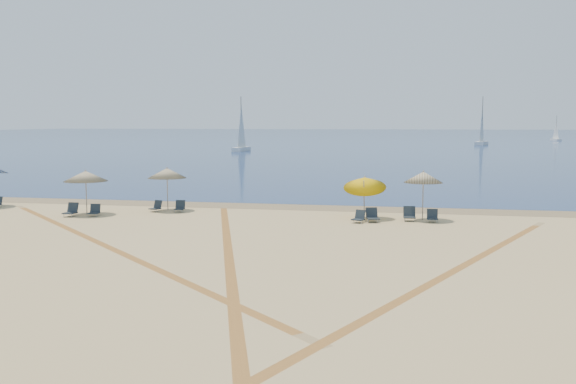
% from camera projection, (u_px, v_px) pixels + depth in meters
% --- Properties ---
extents(ground, '(160.00, 160.00, 0.00)m').
position_uv_depth(ground, '(111.00, 351.00, 13.78)').
color(ground, tan).
rests_on(ground, ground).
extents(ocean, '(500.00, 500.00, 0.00)m').
position_uv_depth(ocean, '(395.00, 136.00, 233.32)').
color(ocean, '#0C2151').
rests_on(ocean, ground).
extents(wet_sand, '(500.00, 500.00, 0.00)m').
position_uv_depth(wet_sand, '(301.00, 207.00, 37.20)').
color(wet_sand, olive).
rests_on(wet_sand, ground).
extents(umbrella_1, '(2.32, 2.32, 2.39)m').
position_uv_depth(umbrella_1, '(86.00, 176.00, 34.04)').
color(umbrella_1, gray).
rests_on(umbrella_1, ground).
extents(umbrella_2, '(2.15, 2.15, 2.42)m').
position_uv_depth(umbrella_2, '(167.00, 173.00, 35.56)').
color(umbrella_2, gray).
rests_on(umbrella_2, ground).
extents(umbrella_3, '(2.18, 2.24, 2.48)m').
position_uv_depth(umbrella_3, '(365.00, 182.00, 32.54)').
color(umbrella_3, gray).
rests_on(umbrella_3, ground).
extents(umbrella_4, '(1.95, 1.95, 2.50)m').
position_uv_depth(umbrella_4, '(423.00, 177.00, 32.06)').
color(umbrella_4, gray).
rests_on(umbrella_4, ground).
extents(chair_2, '(0.64, 0.73, 0.71)m').
position_uv_depth(chair_2, '(71.00, 210.00, 33.41)').
color(chair_2, black).
rests_on(chair_2, ground).
extents(chair_3, '(0.63, 0.70, 0.63)m').
position_uv_depth(chair_3, '(95.00, 211.00, 33.53)').
color(chair_3, black).
rests_on(chair_3, ground).
extents(chair_4, '(0.69, 0.74, 0.62)m').
position_uv_depth(chair_4, '(156.00, 207.00, 35.23)').
color(chair_4, black).
rests_on(chair_4, ground).
extents(chair_5, '(0.60, 0.68, 0.63)m').
position_uv_depth(chair_5, '(180.00, 207.00, 35.10)').
color(chair_5, black).
rests_on(chair_5, ground).
extents(chair_6, '(0.71, 0.75, 0.62)m').
position_uv_depth(chair_6, '(359.00, 217.00, 31.33)').
color(chair_6, black).
rests_on(chair_6, ground).
extents(chair_7, '(0.76, 0.82, 0.70)m').
position_uv_depth(chair_7, '(372.00, 216.00, 31.56)').
color(chair_7, black).
rests_on(chair_7, ground).
extents(chair_8, '(0.62, 0.72, 0.72)m').
position_uv_depth(chair_8, '(409.00, 214.00, 31.94)').
color(chair_8, black).
rests_on(chair_8, ground).
extents(chair_9, '(0.54, 0.63, 0.64)m').
position_uv_depth(chair_9, '(432.00, 216.00, 31.54)').
color(chair_9, black).
rests_on(chair_9, ground).
extents(sailboat_0, '(1.75, 6.20, 9.16)m').
position_uv_depth(sailboat_0, '(241.00, 135.00, 107.99)').
color(sailboat_0, white).
rests_on(sailboat_0, ocean).
extents(sailboat_1, '(2.11, 4.60, 6.64)m').
position_uv_depth(sailboat_1, '(556.00, 133.00, 169.64)').
color(sailboat_1, white).
rests_on(sailboat_1, ocean).
extents(sailboat_2, '(3.54, 7.15, 10.33)m').
position_uv_depth(sailboat_2, '(482.00, 130.00, 137.36)').
color(sailboat_2, white).
rests_on(sailboat_2, ocean).
extents(tire_tracks, '(51.59, 43.15, 0.00)m').
position_uv_depth(tire_tracks, '(238.00, 259.00, 23.03)').
color(tire_tracks, tan).
rests_on(tire_tracks, ground).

